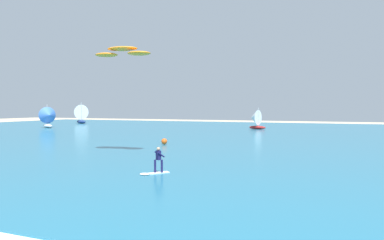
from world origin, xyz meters
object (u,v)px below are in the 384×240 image
sailboat_far_left (255,119)px  sailboat_trailing (80,114)px  marker_buoy (164,141)px  kitesurfer (156,164)px  kite (122,52)px  sailboat_outermost (48,117)px

sailboat_far_left → sailboat_trailing: bearing=171.3°
marker_buoy → kitesurfer: bearing=-65.3°
kite → sailboat_far_left: bearing=85.0°
sailboat_far_left → sailboat_outermost: bearing=-163.5°
sailboat_far_left → kite: bearing=-95.0°
sailboat_outermost → sailboat_trailing: size_ratio=0.88×
marker_buoy → sailboat_far_left: bearing=83.3°
kite → sailboat_outermost: 47.20m
kitesurfer → kite: kite is taller
sailboat_outermost → sailboat_trailing: bearing=112.3°
kitesurfer → marker_buoy: size_ratio=2.85×
sailboat_far_left → sailboat_outermost: size_ratio=0.86×
sailboat_outermost → kitesurfer: bearing=-39.4°
kite → sailboat_far_left: (3.56, 40.75, -7.27)m
kite → marker_buoy: 12.44m
marker_buoy → kite: bearing=-88.7°
sailboat_trailing → marker_buoy: 59.45m
sailboat_trailing → sailboat_outermost: bearing=-67.7°
sailboat_far_left → kitesurfer: bearing=-85.7°
sailboat_outermost → sailboat_trailing: sailboat_trailing is taller
sailboat_outermost → marker_buoy: bearing=-28.7°
kite → sailboat_trailing: kite is taller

